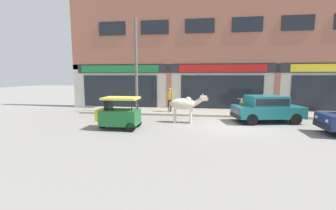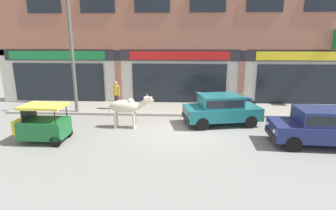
{
  "view_description": "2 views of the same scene",
  "coord_description": "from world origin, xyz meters",
  "px_view_note": "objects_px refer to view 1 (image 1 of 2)",
  "views": [
    {
      "loc": [
        -1.5,
        -11.62,
        2.49
      ],
      "look_at": [
        -3.32,
        1.0,
        0.85
      ],
      "focal_mm": 24.0,
      "sensor_mm": 36.0,
      "label": 1
    },
    {
      "loc": [
        0.21,
        -11.19,
        3.94
      ],
      "look_at": [
        -0.47,
        1.0,
        0.93
      ],
      "focal_mm": 28.0,
      "sensor_mm": 36.0,
      "label": 2
    }
  ],
  "objects_px": {
    "cow": "(185,104)",
    "motorcycle_2": "(288,108)",
    "auto_rickshaw": "(119,115)",
    "utility_pole": "(136,66)",
    "car_1": "(267,108)",
    "motorcycle_0": "(242,107)",
    "pedestrian": "(170,97)",
    "motorcycle_1": "(265,108)"
  },
  "relations": [
    {
      "from": "cow",
      "to": "motorcycle_2",
      "type": "relative_size",
      "value": 1.19
    },
    {
      "from": "motorcycle_1",
      "to": "motorcycle_2",
      "type": "bearing_deg",
      "value": 3.53
    },
    {
      "from": "motorcycle_2",
      "to": "motorcycle_1",
      "type": "bearing_deg",
      "value": -176.47
    },
    {
      "from": "car_1",
      "to": "pedestrian",
      "type": "xyz_separation_m",
      "value": [
        -5.58,
        2.14,
        0.3
      ]
    },
    {
      "from": "cow",
      "to": "auto_rickshaw",
      "type": "distance_m",
      "value": 3.55
    },
    {
      "from": "cow",
      "to": "pedestrian",
      "type": "distance_m",
      "value": 3.12
    },
    {
      "from": "auto_rickshaw",
      "to": "motorcycle_2",
      "type": "xyz_separation_m",
      "value": [
        9.26,
        4.87,
        -0.14
      ]
    },
    {
      "from": "car_1",
      "to": "motorcycle_1",
      "type": "relative_size",
      "value": 2.1
    },
    {
      "from": "pedestrian",
      "to": "motorcycle_1",
      "type": "bearing_deg",
      "value": 0.19
    },
    {
      "from": "motorcycle_1",
      "to": "motorcycle_2",
      "type": "distance_m",
      "value": 1.37
    },
    {
      "from": "motorcycle_0",
      "to": "car_1",
      "type": "bearing_deg",
      "value": -69.14
    },
    {
      "from": "auto_rickshaw",
      "to": "motorcycle_2",
      "type": "relative_size",
      "value": 1.1
    },
    {
      "from": "auto_rickshaw",
      "to": "motorcycle_1",
      "type": "height_order",
      "value": "auto_rickshaw"
    },
    {
      "from": "motorcycle_1",
      "to": "motorcycle_0",
      "type": "bearing_deg",
      "value": 174.07
    },
    {
      "from": "car_1",
      "to": "utility_pole",
      "type": "height_order",
      "value": "utility_pole"
    },
    {
      "from": "motorcycle_0",
      "to": "pedestrian",
      "type": "height_order",
      "value": "pedestrian"
    },
    {
      "from": "utility_pole",
      "to": "cow",
      "type": "bearing_deg",
      "value": -34.15
    },
    {
      "from": "auto_rickshaw",
      "to": "utility_pole",
      "type": "xyz_separation_m",
      "value": [
        -0.31,
        4.12,
        2.45
      ]
    },
    {
      "from": "cow",
      "to": "motorcycle_0",
      "type": "xyz_separation_m",
      "value": [
        3.5,
        3.04,
        -0.49
      ]
    },
    {
      "from": "motorcycle_1",
      "to": "motorcycle_2",
      "type": "height_order",
      "value": "same"
    },
    {
      "from": "utility_pole",
      "to": "motorcycle_2",
      "type": "bearing_deg",
      "value": 4.49
    },
    {
      "from": "cow",
      "to": "motorcycle_1",
      "type": "distance_m",
      "value": 5.72
    },
    {
      "from": "motorcycle_0",
      "to": "pedestrian",
      "type": "bearing_deg",
      "value": -177.97
    },
    {
      "from": "car_1",
      "to": "auto_rickshaw",
      "type": "distance_m",
      "value": 7.82
    },
    {
      "from": "motorcycle_0",
      "to": "motorcycle_2",
      "type": "distance_m",
      "value": 2.78
    },
    {
      "from": "motorcycle_0",
      "to": "utility_pole",
      "type": "height_order",
      "value": "utility_pole"
    },
    {
      "from": "auto_rickshaw",
      "to": "utility_pole",
      "type": "height_order",
      "value": "utility_pole"
    },
    {
      "from": "cow",
      "to": "motorcycle_2",
      "type": "bearing_deg",
      "value": 25.41
    },
    {
      "from": "auto_rickshaw",
      "to": "motorcycle_0",
      "type": "height_order",
      "value": "auto_rickshaw"
    },
    {
      "from": "car_1",
      "to": "motorcycle_0",
      "type": "height_order",
      "value": "car_1"
    },
    {
      "from": "car_1",
      "to": "motorcycle_2",
      "type": "xyz_separation_m",
      "value": [
        1.9,
        2.25,
        -0.3
      ]
    },
    {
      "from": "car_1",
      "to": "pedestrian",
      "type": "bearing_deg",
      "value": 159.01
    },
    {
      "from": "car_1",
      "to": "pedestrian",
      "type": "distance_m",
      "value": 5.99
    },
    {
      "from": "motorcycle_2",
      "to": "motorcycle_0",
      "type": "bearing_deg",
      "value": 178.73
    },
    {
      "from": "car_1",
      "to": "auto_rickshaw",
      "type": "relative_size",
      "value": 1.91
    },
    {
      "from": "motorcycle_1",
      "to": "motorcycle_2",
      "type": "xyz_separation_m",
      "value": [
        1.37,
        0.08,
        0.0
      ]
    },
    {
      "from": "cow",
      "to": "auto_rickshaw",
      "type": "bearing_deg",
      "value": -147.56
    },
    {
      "from": "auto_rickshaw",
      "to": "motorcycle_0",
      "type": "bearing_deg",
      "value": 37.3
    },
    {
      "from": "cow",
      "to": "motorcycle_0",
      "type": "height_order",
      "value": "cow"
    },
    {
      "from": "motorcycle_0",
      "to": "utility_pole",
      "type": "bearing_deg",
      "value": -173.17
    },
    {
      "from": "car_1",
      "to": "motorcycle_0",
      "type": "xyz_separation_m",
      "value": [
        -0.88,
        2.31,
        -0.3
      ]
    },
    {
      "from": "motorcycle_2",
      "to": "pedestrian",
      "type": "xyz_separation_m",
      "value": [
        -7.48,
        -0.1,
        0.6
      ]
    }
  ]
}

